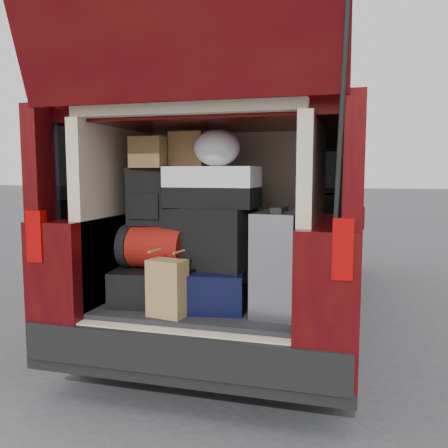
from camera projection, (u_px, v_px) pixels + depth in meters
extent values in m
plane|color=#39393C|center=(197.00, 397.00, 2.94)|extent=(80.00, 80.00, 0.00)
cylinder|color=black|center=(109.00, 317.00, 3.50)|extent=(0.24, 0.64, 0.64)
cylinder|color=black|center=(337.00, 338.00, 3.07)|extent=(0.24, 0.64, 0.64)
cylinder|color=black|center=(226.00, 248.00, 6.66)|extent=(0.24, 0.64, 0.64)
cylinder|color=black|center=(346.00, 254.00, 6.23)|extent=(0.24, 0.64, 0.64)
cube|color=black|center=(261.00, 282.00, 4.90)|extent=(1.90, 4.85, 0.08)
cube|color=#41020A|center=(189.00, 237.00, 5.06)|extent=(0.33, 4.85, 0.80)
cube|color=#41020A|center=(341.00, 243.00, 4.64)|extent=(0.33, 4.85, 0.80)
cube|color=#41020A|center=(263.00, 138.00, 4.74)|extent=(1.82, 4.46, 0.10)
cube|color=black|center=(177.00, 167.00, 4.90)|extent=(0.12, 4.25, 0.68)
cube|color=black|center=(353.00, 167.00, 4.44)|extent=(0.12, 4.25, 0.68)
cube|color=black|center=(180.00, 352.00, 2.61)|extent=(1.86, 0.16, 0.22)
cube|color=#990505|center=(37.00, 236.00, 2.74)|extent=(0.10, 0.06, 0.30)
cube|color=#990505|center=(343.00, 249.00, 2.28)|extent=(0.10, 0.06, 0.30)
cube|color=black|center=(210.00, 303.00, 3.14)|extent=(1.24, 1.05, 0.06)
cube|color=beige|center=(118.00, 211.00, 3.25)|extent=(0.08, 1.05, 1.15)
cube|color=beige|center=(312.00, 215.00, 2.90)|extent=(0.08, 1.05, 1.15)
cube|color=beige|center=(231.00, 207.00, 3.61)|extent=(1.34, 0.06, 1.15)
cube|color=beige|center=(209.00, 118.00, 3.01)|extent=(1.34, 1.05, 0.06)
cylinder|color=black|center=(342.00, 114.00, 2.15)|extent=(0.02, 0.90, 0.76)
cube|color=black|center=(210.00, 339.00, 3.17)|extent=(1.24, 1.05, 0.55)
cube|color=black|center=(151.00, 283.00, 3.12)|extent=(0.47, 0.60, 0.22)
cube|color=black|center=(210.00, 286.00, 3.00)|extent=(0.52, 0.61, 0.24)
cube|color=silver|center=(279.00, 263.00, 2.81)|extent=(0.29, 0.42, 0.61)
cube|color=#AE884E|center=(167.00, 288.00, 2.75)|extent=(0.24, 0.17, 0.33)
cube|color=maroon|center=(155.00, 247.00, 3.05)|extent=(0.43, 0.29, 0.27)
cube|color=black|center=(210.00, 237.00, 3.00)|extent=(0.58, 0.41, 0.38)
cube|color=black|center=(149.00, 197.00, 3.07)|extent=(0.28, 0.18, 0.37)
cube|color=white|center=(213.00, 187.00, 2.96)|extent=(0.58, 0.32, 0.25)
cube|color=olive|center=(149.00, 152.00, 3.01)|extent=(0.22, 0.18, 0.19)
cube|color=olive|center=(189.00, 149.00, 3.07)|extent=(0.22, 0.18, 0.22)
ellipsoid|color=silver|center=(217.00, 148.00, 2.94)|extent=(0.30, 0.28, 0.23)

